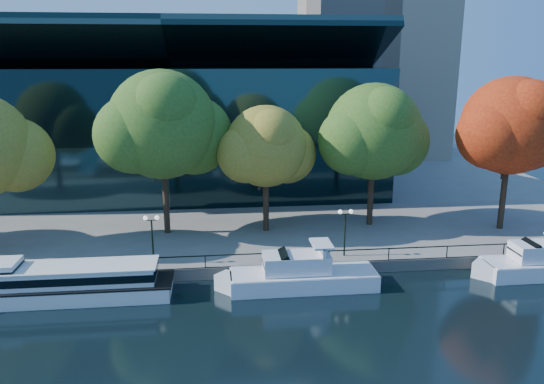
{
  "coord_description": "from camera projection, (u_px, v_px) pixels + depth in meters",
  "views": [
    {
      "loc": [
        0.97,
        -36.39,
        17.22
      ],
      "look_at": [
        5.85,
        8.0,
        5.79
      ],
      "focal_mm": 35.0,
      "sensor_mm": 36.0,
      "label": 1
    }
  ],
  "objects": [
    {
      "name": "tree_3",
      "position": [
        268.0,
        148.0,
        49.04
      ],
      "size": [
        9.49,
        7.78,
        11.97
      ],
      "color": "black",
      "rests_on": "promenade"
    },
    {
      "name": "railing",
      "position": [
        205.0,
        256.0,
        41.86
      ],
      "size": [
        88.2,
        0.08,
        0.99
      ],
      "color": "black",
      "rests_on": "promenade"
    },
    {
      "name": "convention_building",
      "position": [
        175.0,
        127.0,
        67.29
      ],
      "size": [
        50.0,
        24.57,
        21.43
      ],
      "color": "black",
      "rests_on": "ground"
    },
    {
      "name": "cruiser_far",
      "position": [
        539.0,
        263.0,
        42.64
      ],
      "size": [
        10.86,
        3.01,
        3.55
      ],
      "color": "silver",
      "rests_on": "ground"
    },
    {
      "name": "ground",
      "position": [
        205.0,
        296.0,
        39.21
      ],
      "size": [
        160.0,
        160.0,
        0.0
      ],
      "primitive_type": "plane",
      "color": "black",
      "rests_on": "ground"
    },
    {
      "name": "lamp_2",
      "position": [
        345.0,
        222.0,
        43.78
      ],
      "size": [
        1.26,
        0.36,
        4.03
      ],
      "color": "black",
      "rests_on": "promenade"
    },
    {
      "name": "cruiser_near",
      "position": [
        297.0,
        274.0,
        40.37
      ],
      "size": [
        12.41,
        3.2,
        3.59
      ],
      "color": "silver",
      "rests_on": "ground"
    },
    {
      "name": "tree_5",
      "position": [
        513.0,
        128.0,
        49.2
      ],
      "size": [
        11.4,
        9.34,
        14.57
      ],
      "color": "black",
      "rests_on": "promenade"
    },
    {
      "name": "tree_2",
      "position": [
        164.0,
        127.0,
        47.81
      ],
      "size": [
        12.35,
        10.13,
        15.21
      ],
      "color": "black",
      "rests_on": "promenade"
    },
    {
      "name": "promenade",
      "position": [
        208.0,
        180.0,
        74.11
      ],
      "size": [
        90.0,
        67.08,
        1.0
      ],
      "color": "slate",
      "rests_on": "ground"
    },
    {
      "name": "tree_4",
      "position": [
        376.0,
        134.0,
        50.62
      ],
      "size": [
        11.55,
        9.47,
        13.88
      ],
      "color": "black",
      "rests_on": "promenade"
    },
    {
      "name": "tour_boat",
      "position": [
        64.0,
        282.0,
        38.58
      ],
      "size": [
        16.18,
        3.61,
        3.07
      ],
      "color": "white",
      "rests_on": "ground"
    },
    {
      "name": "lamp_1",
      "position": [
        152.0,
        228.0,
        42.11
      ],
      "size": [
        1.26,
        0.36,
        4.03
      ],
      "color": "black",
      "rests_on": "promenade"
    }
  ]
}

